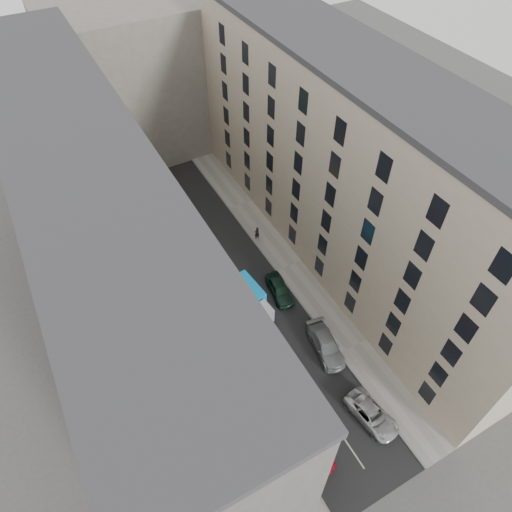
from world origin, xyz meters
TOP-DOWN VIEW (x-y plane):
  - ground at (0.00, 0.00)m, footprint 120.00×120.00m
  - road_surface at (0.00, 0.00)m, footprint 8.00×44.00m
  - sidewalk_left at (-5.50, 0.00)m, footprint 3.00×44.00m
  - sidewalk_right at (5.50, 0.00)m, footprint 3.00×44.00m
  - building_left at (-11.00, 0.00)m, footprint 8.00×44.00m
  - building_right at (11.00, 0.00)m, footprint 8.00×44.00m
  - building_endcap at (0.00, 28.00)m, footprint 18.00×12.00m
  - tarp_truck at (-0.60, -2.87)m, footprint 2.68×5.65m
  - car_left_0 at (-2.80, -17.00)m, footprint 2.30×4.26m
  - car_left_1 at (-2.80, -13.40)m, footprint 2.05×4.45m
  - car_left_2 at (-3.60, -7.80)m, footprint 2.73×5.13m
  - car_left_3 at (-3.60, -0.20)m, footprint 2.24×4.67m
  - car_left_4 at (-2.80, 4.51)m, footprint 1.80×4.17m
  - car_left_5 at (-2.93, 9.00)m, footprint 1.57×3.93m
  - car_left_6 at (-3.27, 16.60)m, footprint 2.69×5.16m
  - car_right_0 at (2.80, -16.92)m, footprint 2.77×4.97m
  - car_right_1 at (3.19, -9.98)m, footprint 2.83×5.28m
  - car_right_2 at (2.80, -2.60)m, footprint 2.33×4.48m
  - tree_near at (-4.50, -16.76)m, footprint 5.72×5.50m
  - tree_mid at (-6.12, 0.60)m, footprint 4.59×4.20m
  - tree_far at (-5.95, 17.68)m, footprint 6.06×5.90m
  - lamp_post at (-5.80, -3.11)m, footprint 0.36×0.36m
  - pedestrian at (4.50, 5.09)m, footprint 0.64×0.46m

SIDE VIEW (x-z plane):
  - ground at x=0.00m, z-range 0.00..0.00m
  - road_surface at x=0.00m, z-range 0.00..0.02m
  - sidewalk_left at x=-5.50m, z-range 0.00..0.15m
  - sidewalk_right at x=5.50m, z-range 0.00..0.15m
  - car_left_5 at x=-2.93m, z-range 0.00..1.27m
  - car_right_0 at x=2.80m, z-range 0.00..1.31m
  - car_left_3 at x=-3.60m, z-range 0.00..1.31m
  - car_left_2 at x=-3.60m, z-range 0.00..1.37m
  - car_left_0 at x=-2.80m, z-range 0.00..1.38m
  - car_left_6 at x=-3.27m, z-range 0.00..1.39m
  - car_left_4 at x=-2.80m, z-range 0.00..1.40m
  - car_left_1 at x=-2.80m, z-range 0.00..1.41m
  - car_right_1 at x=3.19m, z-range 0.00..1.46m
  - car_right_2 at x=2.80m, z-range 0.00..1.46m
  - pedestrian at x=4.50m, z-range 0.15..1.78m
  - tarp_truck at x=-0.60m, z-range 0.13..2.65m
  - lamp_post at x=-5.80m, z-range 0.87..6.53m
  - tree_mid at x=-6.12m, z-range 1.33..8.39m
  - tree_near at x=-4.50m, z-range 1.62..10.70m
  - tree_far at x=-5.95m, z-range 1.60..10.97m
  - building_endcap at x=0.00m, z-range 0.00..18.00m
  - building_left at x=-11.00m, z-range 0.00..20.00m
  - building_right at x=11.00m, z-range 0.00..20.00m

